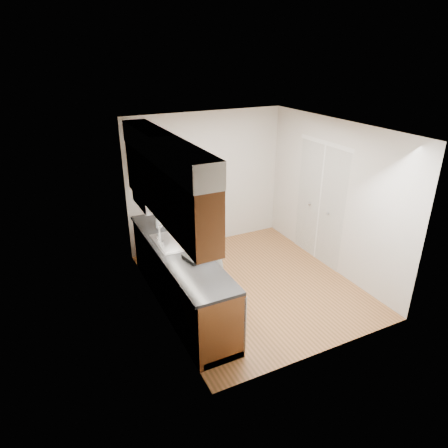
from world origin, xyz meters
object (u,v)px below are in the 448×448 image
Objects in this scene: soap_bottle_a at (158,220)px; soap_bottle_c at (165,216)px; soda_can at (176,228)px; soap_bottle_b at (160,218)px; dish_rack at (198,256)px; person at (212,240)px.

soap_bottle_c is (0.17, 0.18, -0.04)m from soap_bottle_a.
soap_bottle_c is at bearing 93.19° from soda_can.
soap_bottle_a reaches higher than soap_bottle_b.
soap_bottle_c is 1.36m from dish_rack.
dish_rack is (-0.00, -1.35, -0.07)m from soap_bottle_c.
person is 0.68m from dish_rack.
soap_bottle_b is 0.62× the size of dish_rack.
person is 6.44× the size of soap_bottle_a.
soap_bottle_c reaches higher than soda_can.
person is 13.04× the size of soda_can.
soda_can is at bearing 39.83° from person.
soda_can reaches higher than dish_rack.
soap_bottle_b is 1.61× the size of soda_can.
person reaches higher than soap_bottle_a.
soap_bottle_c is (-0.44, 0.84, 0.15)m from person.
soap_bottle_c is at bearing 25.87° from soap_bottle_b.
person is 0.59m from soda_can.
person reaches higher than soap_bottle_b.
soap_bottle_a is at bearing 128.20° from soda_can.
person reaches higher than dish_rack.
soap_bottle_c reaches higher than dish_rack.
dish_rack is at bearing -81.72° from soap_bottle_a.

